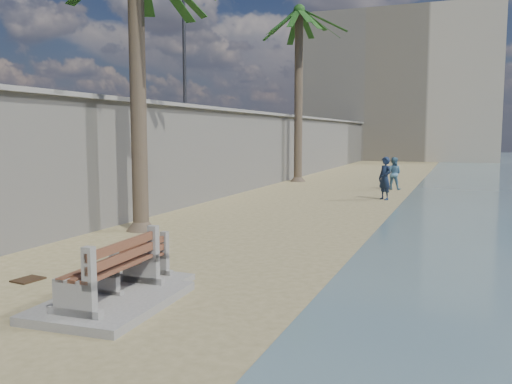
% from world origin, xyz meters
% --- Properties ---
extents(ground_plane, '(140.00, 140.00, 0.00)m').
position_xyz_m(ground_plane, '(0.00, 0.00, 0.00)').
color(ground_plane, tan).
extents(seawall, '(0.45, 70.00, 3.50)m').
position_xyz_m(seawall, '(-5.20, 20.00, 1.75)').
color(seawall, gray).
rests_on(seawall, ground_plane).
extents(wall_cap, '(0.80, 70.00, 0.12)m').
position_xyz_m(wall_cap, '(-5.20, 20.00, 3.55)').
color(wall_cap, gray).
rests_on(wall_cap, seawall).
extents(end_building, '(18.00, 12.00, 14.00)m').
position_xyz_m(end_building, '(-2.00, 52.00, 7.00)').
color(end_building, '#B7AA93').
rests_on(end_building, ground_plane).
extents(bench_near, '(1.39, 1.96, 0.80)m').
position_xyz_m(bench_near, '(-0.97, 2.48, 0.35)').
color(bench_near, gray).
rests_on(bench_near, ground_plane).
extents(bench_far, '(1.74, 2.46, 1.00)m').
position_xyz_m(bench_far, '(-0.77, 1.63, 0.44)').
color(bench_far, gray).
rests_on(bench_far, ground_plane).
extents(palm_back, '(5.00, 5.00, 9.90)m').
position_xyz_m(palm_back, '(-4.25, 23.00, 8.83)').
color(palm_back, brown).
rests_on(palm_back, ground_plane).
extents(streetlight, '(0.28, 0.28, 5.12)m').
position_xyz_m(streetlight, '(-5.10, 12.00, 6.64)').
color(streetlight, '#2D2D33').
rests_on(streetlight, wall_cap).
extents(person_a, '(0.83, 0.81, 1.93)m').
position_xyz_m(person_a, '(1.25, 16.47, 0.97)').
color(person_a, '#16233D').
rests_on(person_a, ground_plane).
extents(person_b, '(0.85, 0.68, 1.66)m').
position_xyz_m(person_b, '(1.09, 20.47, 0.83)').
color(person_b, teal).
rests_on(person_b, ground_plane).
extents(debris_d, '(0.44, 0.53, 0.03)m').
position_xyz_m(debris_d, '(-3.02, 2.29, 0.01)').
color(debris_d, '#382616').
rests_on(debris_d, ground_plane).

